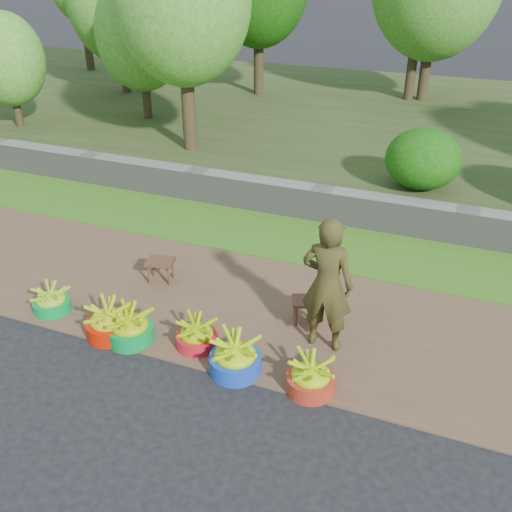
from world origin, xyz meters
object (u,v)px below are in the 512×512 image
at_px(basin_c, 130,327).
at_px(basin_b, 109,322).
at_px(stool_left, 161,264).
at_px(vendor_woman, 327,285).
at_px(basin_e, 235,357).
at_px(stool_right, 307,304).
at_px(basin_f, 311,377).
at_px(basin_a, 51,301).
at_px(basin_d, 197,335).

bearing_deg(basin_c, basin_b, -178.72).
distance_m(stool_left, vendor_woman, 2.49).
bearing_deg(basin_b, basin_c, 1.28).
bearing_deg(basin_b, basin_e, -1.58).
relative_size(basin_b, stool_right, 1.30).
xyz_separation_m(stool_left, vendor_woman, (2.38, -0.52, 0.53)).
relative_size(basin_e, stool_right, 1.32).
bearing_deg(vendor_woman, basin_c, 21.01).
xyz_separation_m(basin_f, stool_right, (-0.39, 1.11, 0.10)).
relative_size(basin_c, stool_right, 1.27).
bearing_deg(stool_left, basin_f, -27.41).
height_order(basin_b, basin_e, basin_e).
relative_size(basin_f, vendor_woman, 0.32).
height_order(basin_a, basin_d, basin_d).
xyz_separation_m(basin_c, stool_left, (-0.32, 1.24, 0.09)).
height_order(stool_right, vendor_woman, vendor_woman).
distance_m(basin_e, stool_right, 1.21).
relative_size(basin_b, basin_f, 1.09).
relative_size(basin_b, basin_c, 1.03).
relative_size(basin_c, basin_d, 1.13).
height_order(basin_a, basin_f, basin_f).
xyz_separation_m(stool_right, vendor_woman, (0.31, -0.35, 0.54)).
distance_m(basin_a, basin_e, 2.54).
bearing_deg(basin_c, stool_left, 104.46).
relative_size(basin_a, basin_b, 0.83).
distance_m(basin_e, basin_f, 0.82).
bearing_deg(basin_b, vendor_woman, 17.42).
height_order(basin_c, vendor_woman, vendor_woman).
relative_size(basin_d, stool_left, 1.15).
distance_m(basin_b, stool_right, 2.30).
relative_size(basin_a, vendor_woman, 0.29).
height_order(basin_a, vendor_woman, vendor_woman).
height_order(basin_e, basin_f, basin_e).
bearing_deg(stool_right, basin_b, -151.86).
bearing_deg(basin_a, basin_b, -8.49).
xyz_separation_m(basin_c, basin_e, (1.32, -0.05, 0.01)).
xyz_separation_m(basin_e, vendor_woman, (0.74, 0.78, 0.62)).
xyz_separation_m(basin_a, basin_f, (3.36, -0.17, 0.02)).
relative_size(basin_c, basin_e, 0.96).
height_order(basin_b, basin_d, basin_b).
bearing_deg(stool_right, basin_d, -137.84).
relative_size(basin_a, stool_left, 1.11).
xyz_separation_m(basin_c, stool_right, (1.75, 1.08, 0.09)).
height_order(basin_e, stool_left, basin_e).
height_order(basin_d, basin_e, basin_e).
bearing_deg(basin_f, stool_right, 109.27).
height_order(basin_e, vendor_woman, vendor_woman).
xyz_separation_m(basin_b, stool_right, (2.03, 1.08, 0.08)).
bearing_deg(stool_left, basin_d, -44.99).
xyz_separation_m(basin_a, basin_c, (1.22, -0.13, 0.03)).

